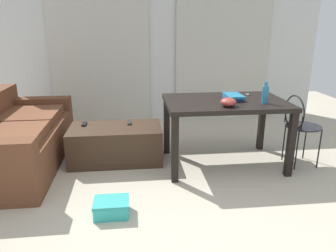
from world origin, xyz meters
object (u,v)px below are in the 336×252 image
(book_stack, at_px, (233,97))
(wire_chair, at_px, (299,122))
(tv_remote_secondary, at_px, (129,123))
(couch, at_px, (14,140))
(bottle_near, at_px, (265,94))
(craft_table, at_px, (225,109))
(tv_remote_primary, at_px, (84,124))
(scissors, at_px, (249,95))
(shoebox, at_px, (111,207))
(coffee_table, at_px, (116,144))
(bowl, at_px, (228,102))

(book_stack, bearing_deg, wire_chair, -11.42)
(book_stack, xyz_separation_m, tv_remote_secondary, (-1.19, 0.33, -0.37))
(couch, distance_m, bottle_near, 2.86)
(craft_table, bearing_deg, tv_remote_primary, 167.43)
(scissors, xyz_separation_m, tv_remote_primary, (-1.98, 0.12, -0.34))
(bottle_near, relative_size, shoebox, 0.78)
(shoebox, bearing_deg, scissors, 36.45)
(craft_table, distance_m, shoebox, 1.67)
(bottle_near, relative_size, book_stack, 0.80)
(coffee_table, height_order, book_stack, book_stack)
(tv_remote_primary, bearing_deg, craft_table, -13.23)
(tv_remote_primary, bearing_deg, coffee_table, -19.75)
(craft_table, bearing_deg, coffee_table, 169.47)
(tv_remote_secondary, bearing_deg, couch, -176.55)
(coffee_table, xyz_separation_m, bottle_near, (1.63, -0.42, 0.66))
(tv_remote_primary, bearing_deg, shoebox, -74.30)
(bottle_near, distance_m, bowl, 0.44)
(coffee_table, bearing_deg, wire_chair, -9.60)
(coffee_table, distance_m, shoebox, 1.19)
(wire_chair, xyz_separation_m, bottle_near, (-0.46, -0.07, 0.34))
(coffee_table, relative_size, shoebox, 3.59)
(tv_remote_secondary, bearing_deg, craft_table, -21.54)
(book_stack, bearing_deg, coffee_table, 171.41)
(bottle_near, xyz_separation_m, book_stack, (-0.28, 0.22, -0.07))
(bowl, xyz_separation_m, tv_remote_primary, (-1.58, 0.64, -0.38))
(scissors, height_order, tv_remote_primary, scissors)
(craft_table, bearing_deg, bowl, -100.65)
(coffee_table, relative_size, wire_chair, 1.30)
(wire_chair, distance_m, scissors, 0.65)
(craft_table, bearing_deg, couch, 175.21)
(scissors, relative_size, tv_remote_primary, 0.75)
(couch, bearing_deg, shoebox, -44.65)
(bowl, distance_m, book_stack, 0.34)
(couch, height_order, book_stack, book_stack)
(wire_chair, bearing_deg, tv_remote_secondary, 166.04)
(tv_remote_primary, bearing_deg, book_stack, -11.62)
(bowl, bearing_deg, book_stack, 63.78)
(wire_chair, distance_m, book_stack, 0.80)
(bottle_near, bearing_deg, couch, 172.03)
(wire_chair, xyz_separation_m, tv_remote_primary, (-2.46, 0.48, -0.09))
(couch, xyz_separation_m, craft_table, (2.40, -0.20, 0.35))
(shoebox, bearing_deg, bottle_near, 25.03)
(bottle_near, relative_size, bowl, 1.45)
(couch, height_order, wire_chair, wire_chair)
(bowl, relative_size, shoebox, 0.54)
(tv_remote_secondary, relative_size, shoebox, 0.48)
(craft_table, distance_m, bowl, 0.32)
(couch, bearing_deg, tv_remote_secondary, 6.77)
(tv_remote_secondary, bearing_deg, shoebox, -100.21)
(couch, distance_m, tv_remote_primary, 0.80)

